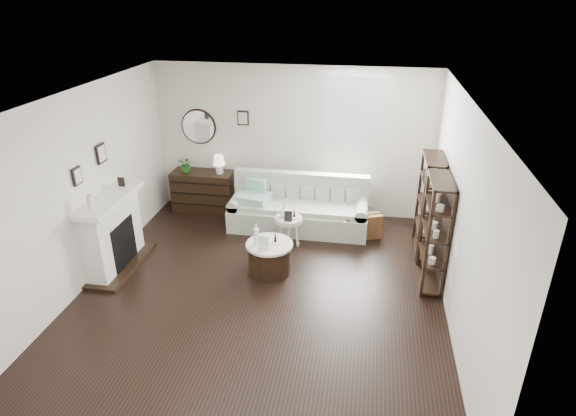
% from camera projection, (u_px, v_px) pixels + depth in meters
% --- Properties ---
extents(room, '(5.50, 5.50, 5.50)m').
position_uv_depth(room, '(334.00, 131.00, 8.38)').
color(room, black).
rests_on(room, ground).
extents(fireplace, '(0.50, 1.40, 1.84)m').
position_uv_depth(fireplace, '(113.00, 235.00, 7.15)').
color(fireplace, white).
rests_on(fireplace, ground).
extents(shelf_unit_far, '(0.30, 0.80, 1.60)m').
position_uv_depth(shelf_unit_far, '(429.00, 206.00, 7.45)').
color(shelf_unit_far, black).
rests_on(shelf_unit_far, ground).
extents(shelf_unit_near, '(0.30, 0.80, 1.60)m').
position_uv_depth(shelf_unit_near, '(435.00, 233.00, 6.64)').
color(shelf_unit_near, black).
rests_on(shelf_unit_near, ground).
extents(sofa, '(2.39, 0.83, 0.93)m').
position_uv_depth(sofa, '(299.00, 211.00, 8.45)').
color(sofa, '#9DA795').
rests_on(sofa, ground).
extents(quilt, '(0.63, 0.55, 0.14)m').
position_uv_depth(quilt, '(254.00, 198.00, 8.36)').
color(quilt, '#217B64').
rests_on(quilt, sofa).
extents(suitcase, '(0.67, 0.44, 0.43)m').
position_uv_depth(suitcase, '(362.00, 227.00, 8.10)').
color(suitcase, brown).
rests_on(suitcase, ground).
extents(dresser, '(1.15, 0.49, 0.76)m').
position_uv_depth(dresser, '(204.00, 191.00, 9.06)').
color(dresser, black).
rests_on(dresser, ground).
extents(table_lamp, '(0.27, 0.27, 0.35)m').
position_uv_depth(table_lamp, '(219.00, 164.00, 8.77)').
color(table_lamp, '#F4E7CD').
rests_on(table_lamp, dresser).
extents(potted_plant, '(0.32, 0.29, 0.31)m').
position_uv_depth(potted_plant, '(186.00, 164.00, 8.83)').
color(potted_plant, '#1A5B1A').
rests_on(potted_plant, dresser).
extents(drum_table, '(0.69, 0.69, 0.48)m').
position_uv_depth(drum_table, '(270.00, 257.00, 7.14)').
color(drum_table, black).
rests_on(drum_table, ground).
extents(pedestal_table, '(0.45, 0.45, 0.54)m').
position_uv_depth(pedestal_table, '(288.00, 220.00, 7.68)').
color(pedestal_table, silver).
rests_on(pedestal_table, ground).
extents(eiffel_drum, '(0.13, 0.13, 0.19)m').
position_uv_depth(eiffel_drum, '(275.00, 237.00, 7.03)').
color(eiffel_drum, black).
rests_on(eiffel_drum, drum_table).
extents(bottle_drum, '(0.08, 0.08, 0.33)m').
position_uv_depth(bottle_drum, '(256.00, 235.00, 6.92)').
color(bottle_drum, silver).
rests_on(bottle_drum, drum_table).
extents(card_frame_drum, '(0.15, 0.06, 0.20)m').
position_uv_depth(card_frame_drum, '(264.00, 243.00, 6.85)').
color(card_frame_drum, silver).
rests_on(card_frame_drum, drum_table).
extents(eiffel_ped, '(0.12, 0.12, 0.17)m').
position_uv_depth(eiffel_ped, '(294.00, 213.00, 7.64)').
color(eiffel_ped, black).
rests_on(eiffel_ped, pedestal_table).
extents(flask_ped, '(0.14, 0.14, 0.26)m').
position_uv_depth(flask_ped, '(284.00, 209.00, 7.64)').
color(flask_ped, silver).
rests_on(flask_ped, pedestal_table).
extents(card_frame_ped, '(0.13, 0.06, 0.17)m').
position_uv_depth(card_frame_ped, '(288.00, 216.00, 7.52)').
color(card_frame_ped, black).
rests_on(card_frame_ped, pedestal_table).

